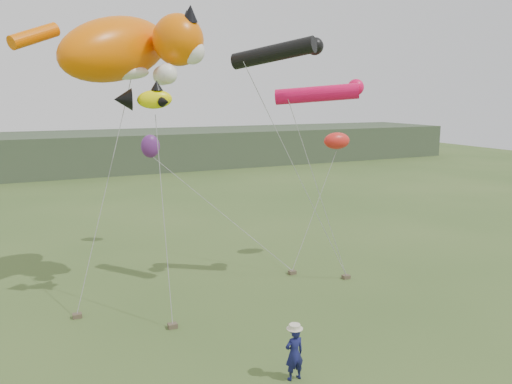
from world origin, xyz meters
TOP-DOWN VIEW (x-y plane):
  - ground at (0.00, 0.00)m, footprint 120.00×120.00m
  - headland at (-3.11, 44.69)m, footprint 90.00×13.00m
  - festival_attendant at (0.59, -0.38)m, footprint 0.58×0.39m
  - sandbag_anchors at (-0.85, 5.39)m, footprint 16.10×3.78m
  - cat_kite at (-1.90, 8.24)m, footprint 6.92×5.02m
  - fish_kite at (-1.88, 6.34)m, footprint 2.09×1.39m
  - tube_kites at (4.24, 5.72)m, footprint 5.17×3.06m
  - misc_kites at (3.89, 10.86)m, footprint 8.58×6.66m

SIDE VIEW (x-z plane):
  - ground at x=0.00m, z-range 0.00..0.00m
  - sandbag_anchors at x=-0.85m, z-range 0.00..0.16m
  - festival_attendant at x=0.59m, z-range 0.00..1.57m
  - headland at x=-3.11m, z-range -0.08..3.92m
  - misc_kites at x=3.89m, z-range 4.88..6.34m
  - fish_kite at x=-1.88m, z-range 7.27..8.33m
  - tube_kites at x=4.24m, z-range 7.51..10.06m
  - cat_kite at x=-1.90m, z-range 7.98..11.40m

